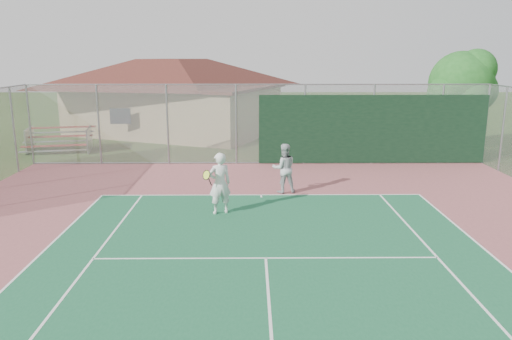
% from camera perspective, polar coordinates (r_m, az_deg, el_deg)
% --- Properties ---
extents(back_fence, '(20.08, 0.11, 3.53)m').
position_cam_1_polar(back_fence, '(22.04, 5.85, 4.95)').
color(back_fence, gray).
rests_on(back_fence, ground).
extents(clubhouse, '(14.59, 12.42, 5.33)m').
position_cam_1_polar(clubhouse, '(31.20, -9.43, 9.15)').
color(clubhouse, tan).
rests_on(clubhouse, ground).
extents(bleachers, '(3.42, 2.34, 1.17)m').
position_cam_1_polar(bleachers, '(26.91, -21.58, 3.32)').
color(bleachers, maroon).
rests_on(bleachers, ground).
extents(tree, '(3.60, 3.41, 5.03)m').
position_cam_1_polar(tree, '(26.26, 22.55, 8.93)').
color(tree, '#3D2416').
rests_on(tree, ground).
extents(player_white_front, '(0.97, 0.82, 1.89)m').
position_cam_1_polar(player_white_front, '(15.10, -4.18, -1.58)').
color(player_white_front, silver).
rests_on(player_white_front, ground).
extents(player_grey_back, '(0.94, 0.78, 1.74)m').
position_cam_1_polar(player_grey_back, '(17.41, 3.21, 0.15)').
color(player_grey_back, '#ACAFB2').
rests_on(player_grey_back, ground).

